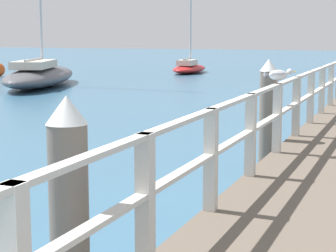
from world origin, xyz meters
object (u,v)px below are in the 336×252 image
at_px(dock_piling_far, 268,111).
at_px(dock_piling_near, 69,219).
at_px(seagull_foreground, 279,74).
at_px(boat_0, 189,68).
at_px(boat_3, 40,75).

bearing_deg(dock_piling_far, dock_piling_near, -90.00).
xyz_separation_m(dock_piling_near, seagull_foreground, (0.39, 5.27, 0.69)).
distance_m(boat_0, boat_3, 10.73).
xyz_separation_m(boat_0, boat_3, (-2.84, -10.35, 0.17)).
distance_m(dock_piling_far, boat_3, 16.62).
bearing_deg(seagull_foreground, dock_piling_near, -33.86).
relative_size(dock_piling_near, dock_piling_far, 1.00).
distance_m(dock_piling_near, boat_3, 21.50).
height_order(dock_piling_far, seagull_foreground, dock_piling_far).
bearing_deg(boat_3, dock_piling_near, -75.70).
relative_size(boat_0, boat_3, 0.48).
relative_size(seagull_foreground, boat_3, 0.04).
distance_m(dock_piling_far, boat_0, 23.67).
bearing_deg(dock_piling_near, seagull_foreground, 85.80).
bearing_deg(dock_piling_far, boat_3, 136.44).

